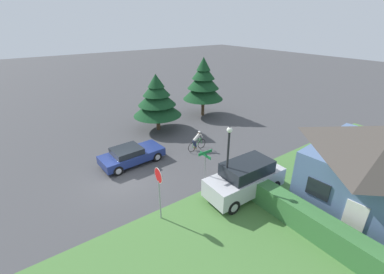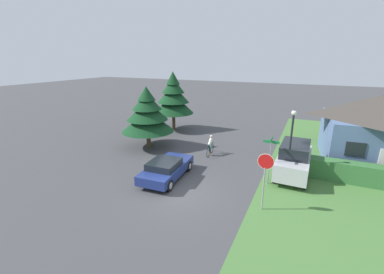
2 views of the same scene
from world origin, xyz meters
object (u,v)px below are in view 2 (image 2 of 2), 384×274
(street_lamp, at_px, (291,137))
(street_name_sign, at_px, (270,153))
(cyclist, at_px, (210,146))
(conifer_tall_far, at_px, (173,97))
(conifer_tall_near, at_px, (147,114))
(cottage_house, at_px, (376,129))
(parked_suv_right, at_px, (294,159))
(stop_sign, at_px, (265,170))
(sedan_left_lane, at_px, (166,169))

(street_lamp, relative_size, street_name_sign, 1.56)
(cyclist, height_order, conifer_tall_far, conifer_tall_far)
(conifer_tall_far, bearing_deg, conifer_tall_near, -82.96)
(cyclist, relative_size, street_lamp, 0.39)
(cottage_house, bearing_deg, parked_suv_right, -141.83)
(parked_suv_right, distance_m, street_name_sign, 2.46)
(street_lamp, xyz_separation_m, conifer_tall_near, (-11.18, 1.88, -0.00))
(stop_sign, bearing_deg, sedan_left_lane, -6.77)
(conifer_tall_far, bearing_deg, street_lamp, -32.46)
(stop_sign, bearing_deg, street_name_sign, -83.50)
(cyclist, bearing_deg, conifer_tall_near, 90.69)
(parked_suv_right, bearing_deg, conifer_tall_far, 63.80)
(sedan_left_lane, height_order, parked_suv_right, parked_suv_right)
(stop_sign, xyz_separation_m, street_lamp, (0.80, 3.65, 0.71))
(cyclist, distance_m, conifer_tall_far, 8.44)
(cottage_house, distance_m, conifer_tall_far, 17.12)
(cyclist, xyz_separation_m, stop_sign, (5.03, -5.97, 1.39))
(conifer_tall_far, bearing_deg, stop_sign, -45.32)
(street_name_sign, distance_m, conifer_tall_far, 13.75)
(street_lamp, bearing_deg, cyclist, 158.28)
(cyclist, height_order, parked_suv_right, parked_suv_right)
(parked_suv_right, relative_size, conifer_tall_far, 0.80)
(cottage_house, relative_size, parked_suv_right, 1.53)
(cottage_house, xyz_separation_m, conifer_tall_far, (-17.01, 1.80, 0.89))
(cyclist, xyz_separation_m, parked_suv_right, (6.08, -1.10, 0.35))
(cyclist, distance_m, street_name_sign, 5.85)
(stop_sign, xyz_separation_m, conifer_tall_near, (-10.38, 5.53, 0.71))
(street_name_sign, relative_size, conifer_tall_near, 0.56)
(sedan_left_lane, xyz_separation_m, parked_suv_right, (7.09, 3.84, 0.43))
(parked_suv_right, relative_size, street_lamp, 1.07)
(sedan_left_lane, height_order, street_lamp, street_lamp)
(stop_sign, relative_size, conifer_tall_far, 0.49)
(parked_suv_right, xyz_separation_m, street_lamp, (-0.26, -1.22, 1.75))
(sedan_left_lane, xyz_separation_m, stop_sign, (6.03, -1.03, 1.47))
(sedan_left_lane, distance_m, street_lamp, 7.63)
(sedan_left_lane, relative_size, stop_sign, 1.51)
(street_lamp, distance_m, street_name_sign, 1.48)
(cyclist, relative_size, stop_sign, 0.59)
(sedan_left_lane, xyz_separation_m, street_lamp, (6.83, 2.62, 2.18))
(street_lamp, height_order, street_name_sign, street_lamp)
(cottage_house, height_order, parked_suv_right, cottage_house)
(cottage_house, xyz_separation_m, parked_suv_right, (-4.87, -4.54, -1.44))
(sedan_left_lane, relative_size, conifer_tall_near, 0.88)
(street_name_sign, bearing_deg, stop_sign, -86.42)
(parked_suv_right, relative_size, conifer_tall_near, 0.94)
(street_lamp, bearing_deg, sedan_left_lane, -159.00)
(cottage_house, distance_m, street_lamp, 7.71)
(sedan_left_lane, bearing_deg, stop_sign, -103.28)
(cottage_house, distance_m, conifer_tall_near, 16.76)
(cyclist, height_order, stop_sign, stop_sign)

